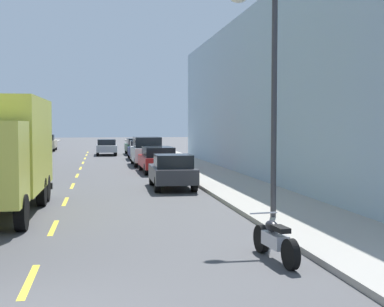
{
  "coord_description": "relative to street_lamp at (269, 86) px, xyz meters",
  "views": [
    {
      "loc": [
        1.27,
        -7.75,
        2.77
      ],
      "look_at": [
        6.31,
        21.88,
        1.15
      ],
      "focal_mm": 50.41,
      "sensor_mm": 36.0,
      "label": 1
    }
  ],
  "objects": [
    {
      "name": "parked_pickup_champagne",
      "position": [
        -10.31,
        43.65,
        -3.01
      ],
      "size": [
        2.12,
        5.34,
        1.73
      ],
      "color": "tan",
      "rests_on": "ground_plane"
    },
    {
      "name": "ground_plane",
      "position": [
        -5.94,
        23.13,
        -3.84
      ],
      "size": [
        160.0,
        160.0,
        0.0
      ],
      "primitive_type": "plane",
      "color": "#424244"
    },
    {
      "name": "parked_hatchback_navy",
      "position": [
        -1.61,
        28.09,
        -3.08
      ],
      "size": [
        1.74,
        4.0,
        1.5
      ],
      "color": "navy",
      "rests_on": "ground_plane"
    },
    {
      "name": "parked_wagon_red",
      "position": [
        -1.45,
        16.2,
        -3.04
      ],
      "size": [
        1.9,
        4.73,
        1.5
      ],
      "color": "#AD1E1E",
      "rests_on": "ground_plane"
    },
    {
      "name": "parked_motorcycle",
      "position": [
        -1.19,
        -4.21,
        -3.43
      ],
      "size": [
        0.62,
        2.05,
        0.9
      ],
      "color": "black",
      "rests_on": "ground_plane"
    },
    {
      "name": "parked_pickup_sky",
      "position": [
        -10.39,
        29.1,
        -3.01
      ],
      "size": [
        2.1,
        5.34,
        1.73
      ],
      "color": "#7A9EC6",
      "rests_on": "ground_plane"
    },
    {
      "name": "street_lamp",
      "position": [
        0.0,
        0.0,
        0.0
      ],
      "size": [
        1.35,
        0.28,
        6.34
      ],
      "color": "#38383D",
      "rests_on": "sidewalk_right"
    },
    {
      "name": "parked_suv_white",
      "position": [
        -1.58,
        21.79,
        -2.85
      ],
      "size": [
        1.99,
        4.81,
        1.93
      ],
      "color": "silver",
      "rests_on": "ground_plane"
    },
    {
      "name": "parked_wagon_forest",
      "position": [
        -1.44,
        35.15,
        -3.04
      ],
      "size": [
        1.91,
        4.73,
        1.5
      ],
      "color": "#194C28",
      "rests_on": "ground_plane"
    },
    {
      "name": "sidewalk_right",
      "position": [
        1.16,
        21.13,
        -3.77
      ],
      "size": [
        3.2,
        120.0,
        0.14
      ],
      "primitive_type": "cube",
      "color": "#A39E93",
      "rests_on": "ground_plane"
    },
    {
      "name": "parked_wagon_teal",
      "position": [
        -10.26,
        19.39,
        -3.04
      ],
      "size": [
        1.83,
        4.7,
        1.5
      ],
      "color": "#195B60",
      "rests_on": "ground_plane"
    },
    {
      "name": "lane_centerline_dashes",
      "position": [
        -5.94,
        17.63,
        -3.84
      ],
      "size": [
        0.14,
        47.2,
        0.01
      ],
      "color": "yellow",
      "rests_on": "ground_plane"
    },
    {
      "name": "moving_silver_sedan",
      "position": [
        -4.14,
        34.82,
        -3.09
      ],
      "size": [
        1.8,
        4.5,
        1.43
      ],
      "color": "#B2B5BA",
      "rests_on": "ground_plane"
    },
    {
      "name": "parked_hatchback_charcoal",
      "position": [
        -1.63,
        8.33,
        -3.08
      ],
      "size": [
        1.79,
        4.02,
        1.5
      ],
      "color": "#333338",
      "rests_on": "ground_plane"
    },
    {
      "name": "apartment_block_opposite",
      "position": [
        7.76,
        13.13,
        0.5
      ],
      "size": [
        10.0,
        36.0,
        8.67
      ],
      "primitive_type": "cube",
      "color": "#9EB7CC",
      "rests_on": "ground_plane"
    },
    {
      "name": "delivery_box_truck",
      "position": [
        -7.74,
        2.98,
        -1.82
      ],
      "size": [
        2.49,
        7.57,
        3.63
      ],
      "color": "#D8D84C",
      "rests_on": "ground_plane"
    }
  ]
}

